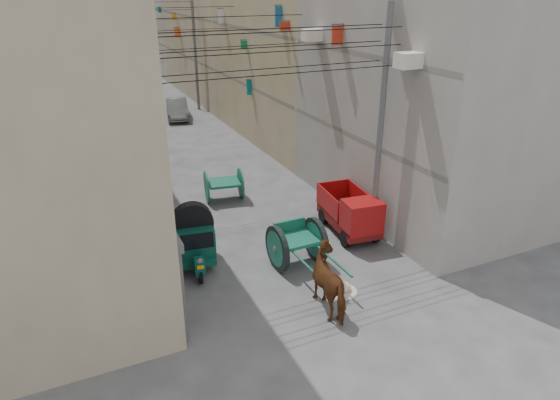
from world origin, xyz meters
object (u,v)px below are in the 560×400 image
distant_car_grey (177,109)px  distant_car_green (119,92)px  second_cart (224,184)px  distant_car_white (136,113)px  tonga_cart (297,243)px  auto_rickshaw (194,237)px  feed_sack (341,287)px  horse (333,281)px  mini_truck (353,216)px

distant_car_grey → distant_car_green: size_ratio=0.86×
second_cart → distant_car_green: size_ratio=0.38×
distant_car_white → tonga_cart: bearing=108.7°
auto_rickshaw → feed_sack: (3.52, -3.41, -0.82)m
feed_sack → distant_car_green: 29.78m
horse → auto_rickshaw: bearing=-51.8°
mini_truck → horse: bearing=-122.9°
distant_car_green → auto_rickshaw: bearing=95.4°
distant_car_green → distant_car_grey: bearing=119.5°
auto_rickshaw → distant_car_green: 26.34m
second_cart → mini_truck: bearing=-49.0°
second_cart → feed_sack: 8.05m
mini_truck → distant_car_grey: (-1.51, 19.66, -0.16)m
auto_rickshaw → tonga_cart: size_ratio=0.72×
mini_truck → distant_car_grey: 19.72m
feed_sack → distant_car_green: bearing=94.0°
tonga_cart → distant_car_white: 20.87m
feed_sack → second_cart: bearing=96.8°
second_cart → distant_car_green: (-1.11, 21.73, -0.06)m
tonga_cart → feed_sack: 2.12m
auto_rickshaw → distant_car_white: 19.43m
distant_car_white → auto_rickshaw: bearing=100.1°
tonga_cart → distant_car_green: 27.79m
tonga_cart → distant_car_green: size_ratio=0.74×
tonga_cart → distant_car_grey: size_ratio=0.86×
distant_car_white → distant_car_grey: bearing=-170.1°
auto_rickshaw → feed_sack: bearing=-36.2°
mini_truck → feed_sack: 3.69m
second_cart → feed_sack: size_ratio=2.84×
mini_truck → distant_car_grey: bearing=100.8°
distant_car_white → distant_car_grey: 2.72m
tonga_cart → feed_sack: (0.51, -1.96, -0.63)m
mini_truck → horse: 4.51m
feed_sack → distant_car_green: (-2.06, 29.70, 0.51)m
feed_sack → horse: (-0.66, -0.59, 0.73)m
auto_rickshaw → second_cart: auto_rickshaw is taller
auto_rickshaw → horse: horse is taller
auto_rickshaw → mini_truck: mini_truck is taller
second_cart → distant_car_white: bearing=103.4°
tonga_cart → mini_truck: 2.86m
feed_sack → distant_car_white: 22.87m
distant_car_white → distant_car_grey: size_ratio=0.89×
auto_rickshaw → distant_car_grey: size_ratio=0.62×
second_cart → feed_sack: second_cart is taller
tonga_cart → distant_car_grey: 20.63m
distant_car_white → distant_car_green: 6.93m
auto_rickshaw → second_cart: bearing=68.5°
tonga_cart → mini_truck: (2.71, 0.93, 0.02)m
distant_car_green → second_cart: bearing=101.4°
second_cart → horse: (0.29, -8.57, 0.16)m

